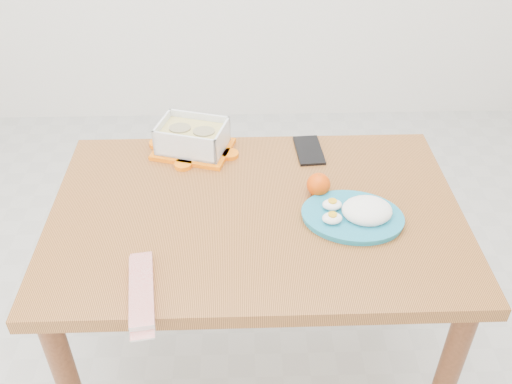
{
  "coord_description": "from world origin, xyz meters",
  "views": [
    {
      "loc": [
        0.07,
        -1.29,
        1.73
      ],
      "look_at": [
        0.1,
        -0.09,
        0.81
      ],
      "focal_mm": 40.0,
      "sensor_mm": 36.0,
      "label": 1
    }
  ],
  "objects_px": {
    "rice_plate": "(357,213)",
    "smartphone": "(309,150)",
    "food_container": "(192,138)",
    "orange_fruit": "(318,185)",
    "dining_table": "(256,239)"
  },
  "relations": [
    {
      "from": "dining_table",
      "to": "orange_fruit",
      "type": "distance_m",
      "value": 0.23
    },
    {
      "from": "food_container",
      "to": "smartphone",
      "type": "relative_size",
      "value": 1.69
    },
    {
      "from": "dining_table",
      "to": "food_container",
      "type": "distance_m",
      "value": 0.38
    },
    {
      "from": "dining_table",
      "to": "rice_plate",
      "type": "distance_m",
      "value": 0.3
    },
    {
      "from": "food_container",
      "to": "rice_plate",
      "type": "xyz_separation_m",
      "value": [
        0.45,
        -0.35,
        -0.02
      ]
    },
    {
      "from": "smartphone",
      "to": "food_container",
      "type": "bearing_deg",
      "value": 173.76
    },
    {
      "from": "dining_table",
      "to": "smartphone",
      "type": "distance_m",
      "value": 0.35
    },
    {
      "from": "rice_plate",
      "to": "smartphone",
      "type": "distance_m",
      "value": 0.34
    },
    {
      "from": "food_container",
      "to": "rice_plate",
      "type": "height_order",
      "value": "food_container"
    },
    {
      "from": "rice_plate",
      "to": "smartphone",
      "type": "xyz_separation_m",
      "value": [
        -0.09,
        0.33,
        -0.02
      ]
    },
    {
      "from": "orange_fruit",
      "to": "rice_plate",
      "type": "bearing_deg",
      "value": -51.73
    },
    {
      "from": "food_container",
      "to": "rice_plate",
      "type": "distance_m",
      "value": 0.57
    },
    {
      "from": "orange_fruit",
      "to": "food_container",
      "type": "bearing_deg",
      "value": 147.46
    },
    {
      "from": "dining_table",
      "to": "rice_plate",
      "type": "height_order",
      "value": "rice_plate"
    },
    {
      "from": "orange_fruit",
      "to": "smartphone",
      "type": "relative_size",
      "value": 0.42
    }
  ]
}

